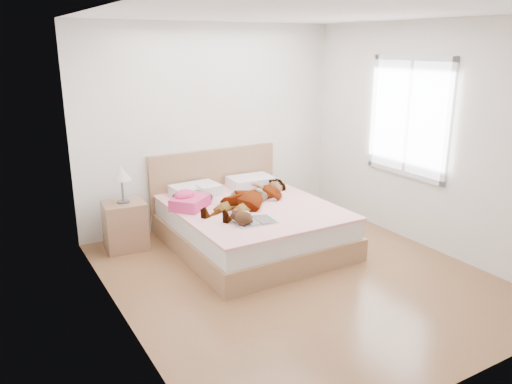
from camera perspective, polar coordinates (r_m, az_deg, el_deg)
ground at (r=5.32m, az=4.69°, el=-9.53°), size 4.00×4.00×0.00m
woman at (r=5.94m, az=-0.50°, el=-0.24°), size 1.63×1.26×0.21m
hair at (r=6.10m, az=-7.26°, el=-0.53°), size 0.48×0.59×0.09m
phone at (r=6.05m, az=-6.50°, el=0.58°), size 0.08×0.09×0.05m
room_shell at (r=6.24m, az=17.04°, el=8.17°), size 4.00×4.00×4.00m
bed at (r=6.02m, az=-0.89°, el=-3.44°), size 1.80×2.08×1.00m
towel at (r=5.80m, az=-7.71°, el=-0.99°), size 0.54×0.53×0.22m
magazine at (r=5.33m, az=-0.03°, el=-3.35°), size 0.47×0.33×0.03m
coffee_mug at (r=5.36m, az=-1.19°, el=-2.76°), size 0.12×0.09×0.09m
plush_toy at (r=5.23m, az=-1.61°, el=-2.94°), size 0.23×0.29×0.15m
nightstand at (r=6.05m, az=-14.75°, el=-3.31°), size 0.50×0.45×1.01m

